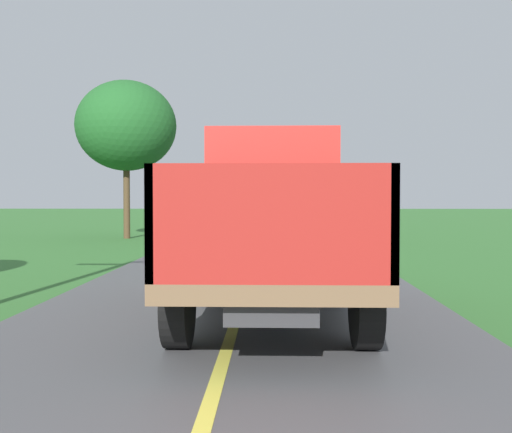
% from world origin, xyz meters
% --- Properties ---
extents(banana_truck_near, '(2.38, 5.82, 2.80)m').
position_xyz_m(banana_truck_near, '(0.52, 12.72, 1.47)').
color(banana_truck_near, '#2D2D30').
rests_on(banana_truck_near, road_surface).
extents(banana_truck_far, '(2.38, 5.81, 2.80)m').
position_xyz_m(banana_truck_far, '(0.53, 28.63, 1.46)').
color(banana_truck_far, '#2D2D30').
rests_on(banana_truck_far, road_surface).
extents(roadside_tree_mid_right, '(4.31, 4.31, 6.82)m').
position_xyz_m(roadside_tree_mid_right, '(-5.84, 29.46, 4.87)').
color(roadside_tree_mid_right, '#4C3823').
rests_on(roadside_tree_mid_right, ground).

